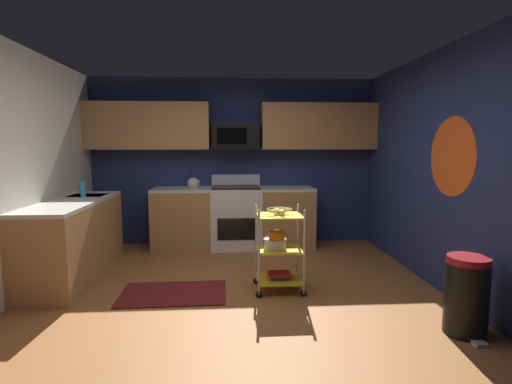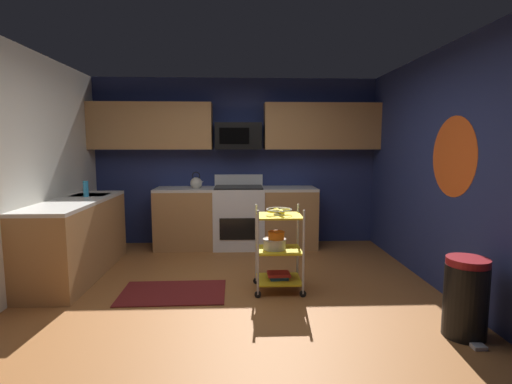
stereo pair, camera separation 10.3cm
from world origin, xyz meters
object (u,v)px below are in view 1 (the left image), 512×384
object	(u,v)px
mixing_bowl_large	(275,243)
oven_range	(236,216)
book_stack	(279,275)
mixing_bowl_small	(277,235)
dish_soap_bottle	(83,189)
rolling_cart	(279,249)
fruit_bowl	(279,211)
kettle	(193,183)
trash_can	(466,296)
microwave	(236,136)

from	to	relation	value
mixing_bowl_large	oven_range	bearing A→B (deg)	101.87
book_stack	mixing_bowl_small	bearing A→B (deg)	-137.77
mixing_bowl_small	dish_soap_bottle	distance (m)	2.52
rolling_cart	fruit_bowl	world-z (taller)	rolling_cart
kettle	trash_can	xyz separation A→B (m)	(2.50, -2.91, -0.67)
mixing_bowl_large	trash_can	bearing A→B (deg)	-36.08
oven_range	kettle	xyz separation A→B (m)	(-0.64, -0.00, 0.52)
mixing_bowl_small	book_stack	bearing A→B (deg)	42.23
oven_range	mixing_bowl_large	size ratio (longest dim) A/B	4.37
mixing_bowl_large	dish_soap_bottle	world-z (taller)	dish_soap_bottle
mixing_bowl_small	rolling_cart	bearing A→B (deg)	42.23
mixing_bowl_large	book_stack	xyz separation A→B (m)	(0.05, 0.00, -0.35)
oven_range	mixing_bowl_large	distance (m)	1.88
dish_soap_bottle	trash_can	bearing A→B (deg)	-27.40
mixing_bowl_large	trash_can	distance (m)	1.83
book_stack	rolling_cart	bearing A→B (deg)	-153.43
rolling_cart	mixing_bowl_large	size ratio (longest dim) A/B	3.63
fruit_bowl	mixing_bowl_large	xyz separation A→B (m)	(-0.05, 0.00, -0.36)
oven_range	microwave	size ratio (longest dim) A/B	1.57
mixing_bowl_small	book_stack	distance (m)	0.45
dish_soap_bottle	oven_range	bearing A→B (deg)	26.63
microwave	mixing_bowl_small	distance (m)	2.29
mixing_bowl_large	dish_soap_bottle	bearing A→B (deg)	159.02
microwave	book_stack	bearing A→B (deg)	-77.43
rolling_cart	kettle	distance (m)	2.20
kettle	trash_can	size ratio (longest dim) A/B	0.40
mixing_bowl_small	dish_soap_bottle	bearing A→B (deg)	158.52
oven_range	rolling_cart	bearing A→B (deg)	-76.76
microwave	dish_soap_bottle	distance (m)	2.29
oven_range	fruit_bowl	world-z (taller)	oven_range
dish_soap_bottle	book_stack	bearing A→B (deg)	-20.61
rolling_cart	dish_soap_bottle	world-z (taller)	dish_soap_bottle
book_stack	fruit_bowl	bearing A→B (deg)	-165.96
microwave	trash_can	size ratio (longest dim) A/B	1.06
fruit_bowl	trash_can	size ratio (longest dim) A/B	0.41
book_stack	dish_soap_bottle	size ratio (longest dim) A/B	1.22
microwave	mixing_bowl_large	world-z (taller)	microwave
mixing_bowl_small	book_stack	size ratio (longest dim) A/B	0.75
mixing_bowl_large	mixing_bowl_small	distance (m)	0.10
book_stack	dish_soap_bottle	distance (m)	2.65
dish_soap_bottle	trash_can	distance (m)	4.31
oven_range	rolling_cart	size ratio (longest dim) A/B	1.20
microwave	kettle	xyz separation A→B (m)	(-0.64, -0.11, -0.70)
microwave	fruit_bowl	bearing A→B (deg)	-77.43
oven_range	mixing_bowl_small	bearing A→B (deg)	-77.88
microwave	rolling_cart	xyz separation A→B (m)	(0.43, -1.95, -1.25)
fruit_bowl	oven_range	bearing A→B (deg)	103.24
fruit_bowl	book_stack	world-z (taller)	fruit_bowl
microwave	rolling_cart	size ratio (longest dim) A/B	0.77
kettle	mixing_bowl_small	bearing A→B (deg)	-60.81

